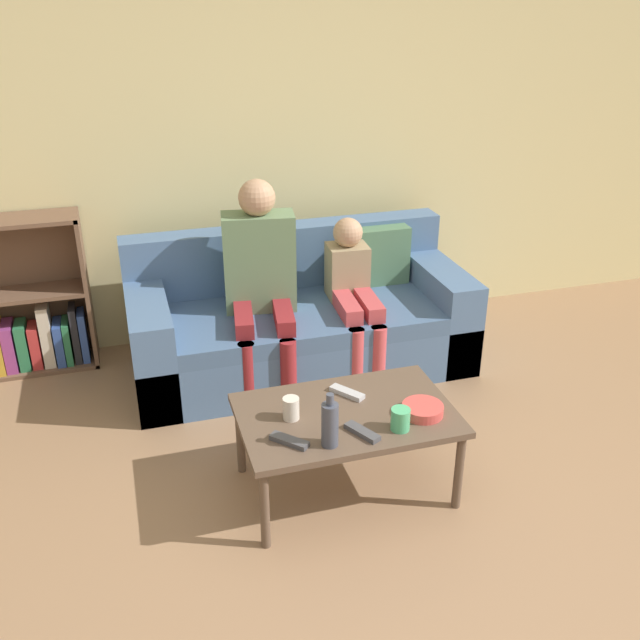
% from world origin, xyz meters
% --- Properties ---
extents(ground_plane, '(22.00, 22.00, 0.00)m').
position_xyz_m(ground_plane, '(0.00, 0.00, 0.00)').
color(ground_plane, '#997251').
extents(wall_back, '(12.00, 0.06, 2.60)m').
position_xyz_m(wall_back, '(0.00, 2.63, 1.30)').
color(wall_back, beige).
rests_on(wall_back, ground_plane).
extents(couch, '(1.96, 0.86, 0.79)m').
position_xyz_m(couch, '(-0.09, 2.05, 0.27)').
color(couch, '#4C6B93').
rests_on(couch, ground_plane).
extents(bookshelf, '(0.79, 0.28, 0.94)m').
position_xyz_m(bookshelf, '(-1.68, 2.47, 0.34)').
color(bookshelf, brown).
rests_on(bookshelf, ground_plane).
extents(coffee_table, '(0.95, 0.61, 0.41)m').
position_xyz_m(coffee_table, '(-0.21, 0.83, 0.37)').
color(coffee_table, brown).
rests_on(coffee_table, ground_plane).
extents(person_adult, '(0.44, 0.64, 1.16)m').
position_xyz_m(person_adult, '(-0.33, 1.98, 0.66)').
color(person_adult, maroon).
rests_on(person_adult, ground_plane).
extents(person_child, '(0.26, 0.61, 0.89)m').
position_xyz_m(person_child, '(0.20, 1.92, 0.51)').
color(person_child, '#C6474C').
rests_on(person_child, ground_plane).
extents(cup_near, '(0.07, 0.07, 0.10)m').
position_xyz_m(cup_near, '(-0.45, 0.86, 0.46)').
color(cup_near, silver).
rests_on(cup_near, coffee_table).
extents(cup_far, '(0.08, 0.08, 0.10)m').
position_xyz_m(cup_far, '(-0.03, 0.65, 0.46)').
color(cup_far, '#4CB77A').
rests_on(cup_far, coffee_table).
extents(tv_remote_0, '(0.14, 0.17, 0.02)m').
position_xyz_m(tv_remote_0, '(-0.16, 0.97, 0.42)').
color(tv_remote_0, '#B7B7BC').
rests_on(tv_remote_0, coffee_table).
extents(tv_remote_1, '(0.12, 0.17, 0.02)m').
position_xyz_m(tv_remote_1, '(-0.20, 0.66, 0.42)').
color(tv_remote_1, '#47474C').
rests_on(tv_remote_1, coffee_table).
extents(tv_remote_2, '(0.15, 0.16, 0.02)m').
position_xyz_m(tv_remote_2, '(-0.50, 0.68, 0.42)').
color(tv_remote_2, '#47474C').
rests_on(tv_remote_2, coffee_table).
extents(snack_bowl, '(0.18, 0.18, 0.05)m').
position_xyz_m(snack_bowl, '(0.11, 0.73, 0.43)').
color(snack_bowl, '#DB4C47').
rests_on(snack_bowl, coffee_table).
extents(bottle, '(0.07, 0.07, 0.24)m').
position_xyz_m(bottle, '(-0.35, 0.62, 0.51)').
color(bottle, '#424756').
rests_on(bottle, coffee_table).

